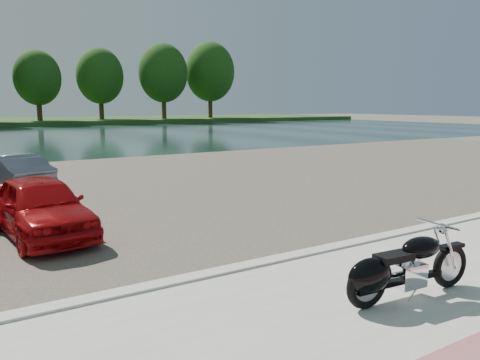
{
  "coord_description": "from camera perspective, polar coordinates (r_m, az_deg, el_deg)",
  "views": [
    {
      "loc": [
        -5.15,
        -4.49,
        2.87
      ],
      "look_at": [
        0.61,
        4.73,
        1.1
      ],
      "focal_mm": 35.0,
      "sensor_mm": 36.0,
      "label": 1
    }
  ],
  "objects": [
    {
      "name": "river",
      "position": [
        44.88,
        -25.44,
        4.69
      ],
      "size": [
        120.0,
        40.0,
        0.0
      ],
      "primitive_type": "cube",
      "color": "#1A302F",
      "rests_on": "ground"
    },
    {
      "name": "promenade",
      "position": [
        6.83,
        22.56,
        -15.87
      ],
      "size": [
        60.0,
        6.0,
        0.1
      ],
      "primitive_type": "cube",
      "color": "#BBB8B0",
      "rests_on": "ground"
    },
    {
      "name": "car_9",
      "position": [
        16.74,
        -26.31,
        0.72
      ],
      "size": [
        2.42,
        4.02,
        1.25
      ],
      "primitive_type": "imported",
      "rotation": [
        0.0,
        0.0,
        3.45
      ],
      "color": "slate",
      "rests_on": "parking_lot"
    },
    {
      "name": "kerb",
      "position": [
        8.74,
        6.19,
        -9.48
      ],
      "size": [
        60.0,
        0.3,
        0.14
      ],
      "primitive_type": "cube",
      "color": "#BBB8B0",
      "rests_on": "ground"
    },
    {
      "name": "parking_lot",
      "position": [
        16.57,
        -13.41,
        -0.91
      ],
      "size": [
        60.0,
        18.0,
        0.04
      ],
      "primitive_type": "cube",
      "color": "#443E37",
      "rests_on": "ground"
    },
    {
      "name": "ground",
      "position": [
        7.41,
        16.06,
        -13.91
      ],
      "size": [
        200.0,
        200.0,
        0.0
      ],
      "primitive_type": "plane",
      "color": "#595447",
      "rests_on": "ground"
    },
    {
      "name": "motorcycle",
      "position": [
        7.1,
        18.88,
        -10.23
      ],
      "size": [
        2.33,
        0.75,
        1.05
      ],
      "rotation": [
        0.0,
        0.0,
        -0.08
      ],
      "color": "black",
      "rests_on": "promenade"
    },
    {
      "name": "far_trees",
      "position": [
        71.07,
        -24.85,
        12.14
      ],
      "size": [
        70.25,
        10.68,
        12.52
      ],
      "color": "#392815",
      "rests_on": "far_bank"
    },
    {
      "name": "car_4",
      "position": [
        10.91,
        -23.11,
        -3.0
      ],
      "size": [
        1.92,
        3.98,
        1.31
      ],
      "primitive_type": "imported",
      "rotation": [
        0.0,
        0.0,
        0.1
      ],
      "color": "#A50B0E",
      "rests_on": "parking_lot"
    }
  ]
}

